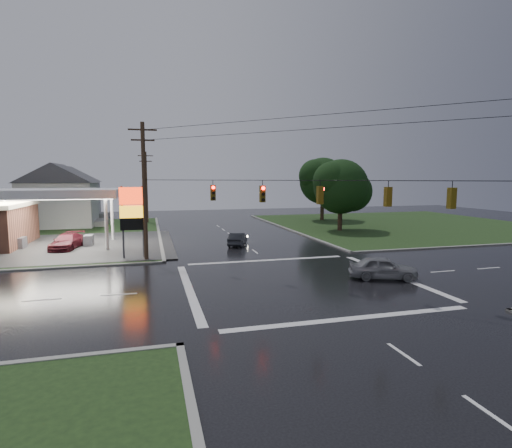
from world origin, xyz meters
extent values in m
plane|color=black|center=(0.00, 0.00, 0.00)|extent=(120.00, 120.00, 0.00)
cube|color=black|center=(26.00, 26.00, 0.04)|extent=(36.00, 36.00, 0.08)
cube|color=#2D2D2D|center=(-20.00, 18.00, 0.09)|extent=(26.00, 18.00, 0.02)
cylinder|color=silver|center=(-13.00, 15.00, 2.50)|extent=(0.30, 0.30, 5.00)
cylinder|color=silver|center=(-23.00, 21.00, 2.50)|extent=(0.30, 0.30, 5.00)
cylinder|color=silver|center=(-13.00, 21.00, 2.50)|extent=(0.30, 0.30, 5.00)
cube|color=silver|center=(-18.00, 18.00, 5.20)|extent=(12.00, 8.00, 0.80)
cube|color=white|center=(-18.00, 18.00, 4.78)|extent=(11.40, 7.40, 0.04)
cube|color=#59595E|center=(-21.00, 18.00, 0.55)|extent=(0.80, 1.60, 1.10)
cube|color=#59595E|center=(-15.00, 18.00, 0.55)|extent=(0.80, 1.60, 1.10)
cylinder|color=#59595E|center=(-11.30, 10.50, 3.00)|extent=(0.16, 0.16, 6.00)
cylinder|color=#59595E|center=(-9.70, 10.50, 3.00)|extent=(0.16, 0.16, 6.00)
cube|color=red|center=(-10.50, 10.50, 5.20)|extent=(2.00, 0.35, 1.40)
cube|color=#F7AC1A|center=(-10.50, 10.50, 3.90)|extent=(2.00, 0.35, 1.00)
cube|color=black|center=(-10.50, 10.50, 2.90)|extent=(2.00, 0.35, 1.00)
cylinder|color=#382619|center=(-9.50, 9.50, 5.50)|extent=(0.32, 0.32, 11.00)
cube|color=#382619|center=(-9.50, 9.50, 10.40)|extent=(2.20, 0.12, 0.12)
cube|color=#382619|center=(-9.50, 9.50, 9.60)|extent=(1.80, 0.12, 0.12)
cylinder|color=#382619|center=(-9.50, 38.00, 5.25)|extent=(0.32, 0.32, 10.50)
cube|color=#382619|center=(-9.50, 38.00, 9.90)|extent=(2.20, 0.12, 0.12)
cube|color=#382619|center=(-9.50, 38.00, 9.10)|extent=(1.80, 0.12, 0.12)
cube|color=#59470C|center=(-4.75, 4.75, 5.60)|extent=(0.34, 0.34, 1.10)
cylinder|color=#FF0C07|center=(-4.75, 4.55, 5.98)|extent=(0.22, 0.08, 0.22)
cube|color=#59470C|center=(-1.90, 1.90, 5.60)|extent=(0.34, 0.34, 1.10)
cylinder|color=#FF0C07|center=(-1.90, 1.70, 5.98)|extent=(0.22, 0.08, 0.22)
cube|color=#59470C|center=(0.95, -0.95, 5.60)|extent=(0.34, 0.34, 1.10)
cylinder|color=#FF0C07|center=(1.15, -0.95, 5.98)|extent=(0.08, 0.22, 0.22)
cube|color=#59470C|center=(3.80, -3.80, 5.60)|extent=(0.34, 0.34, 1.10)
cylinder|color=#FF0C07|center=(3.80, -3.60, 5.98)|extent=(0.22, 0.08, 0.22)
cube|color=#59470C|center=(6.08, -6.08, 5.60)|extent=(0.34, 0.34, 1.10)
cylinder|color=#FF0C07|center=(6.08, -5.88, 5.98)|extent=(0.22, 0.08, 0.22)
cube|color=silver|center=(-21.00, 36.00, 3.00)|extent=(9.00, 8.00, 6.00)
cube|color=gray|center=(-15.70, 36.00, 0.40)|extent=(1.60, 4.80, 0.80)
cube|color=silver|center=(-22.00, 48.00, 3.00)|extent=(9.00, 8.00, 6.00)
cube|color=gray|center=(-16.70, 48.00, 0.40)|extent=(1.60, 4.80, 0.80)
cylinder|color=black|center=(14.00, 22.00, 2.52)|extent=(0.56, 0.56, 5.04)
sphere|color=black|center=(14.00, 22.00, 5.58)|extent=(6.80, 6.80, 6.80)
sphere|color=black|center=(15.70, 22.30, 4.95)|extent=(5.10, 5.10, 5.10)
sphere|color=black|center=(12.64, 21.60, 6.30)|extent=(4.76, 4.76, 4.76)
cylinder|color=black|center=(17.00, 34.00, 2.80)|extent=(0.56, 0.56, 5.60)
sphere|color=black|center=(17.00, 34.00, 6.20)|extent=(7.20, 7.20, 7.20)
sphere|color=black|center=(18.80, 34.30, 5.50)|extent=(5.40, 5.40, 5.40)
sphere|color=black|center=(15.56, 33.60, 7.00)|extent=(5.04, 5.04, 5.04)
imported|color=black|center=(-0.80, 14.71, 0.64)|extent=(2.73, 4.08, 1.27)
imported|color=gray|center=(5.64, -0.73, 0.75)|extent=(4.73, 3.24, 1.49)
imported|color=#4E111A|center=(-16.71, 16.72, 0.73)|extent=(2.85, 5.29, 1.46)
camera|label=1|loc=(-9.15, -23.51, 6.64)|focal=28.00mm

